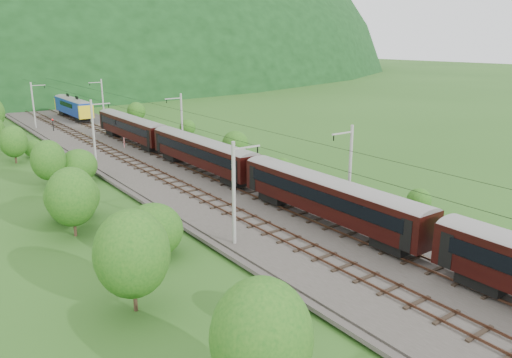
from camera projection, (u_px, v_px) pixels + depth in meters
ground at (296, 229)px, 42.08m from camera, size 600.00×600.00×0.00m
railbed at (231, 198)px, 49.85m from camera, size 14.00×220.00×0.30m
track_left at (210, 200)px, 48.44m from camera, size 2.40×220.00×0.27m
track_right at (251, 192)px, 51.14m from camera, size 2.40×220.00×0.27m
catenary_left at (94, 130)px, 62.40m from camera, size 2.54×192.28×8.00m
catenary_right at (181, 121)px, 69.30m from camera, size 2.54×192.28×8.00m
overhead_wires at (230, 130)px, 47.97m from camera, size 4.83×198.00×0.03m
train at (255, 166)px, 49.70m from camera, size 2.74×132.33×4.75m
hazard_post_near at (93, 132)px, 80.55m from camera, size 0.17×0.17×1.57m
hazard_post_far at (124, 143)px, 72.11m from camera, size 0.16×0.16×1.50m
signal at (53, 124)px, 85.25m from camera, size 0.23×0.23×2.07m
vegetation_left at (93, 205)px, 39.51m from camera, size 13.52×146.84×6.70m
vegetation_right at (262, 150)px, 65.36m from camera, size 7.26×106.91×3.23m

